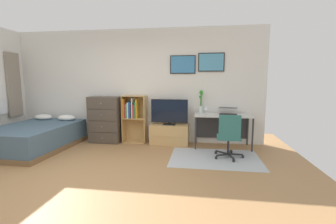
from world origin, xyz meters
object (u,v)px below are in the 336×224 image
Objects in this scene: laptop at (228,111)px; bamboo_vase at (201,100)px; bed at (35,137)px; dresser at (106,119)px; office_chair at (229,135)px; desk at (222,120)px; tv_stand at (169,134)px; television at (169,112)px; computer_mouse at (242,115)px; wine_glass at (206,109)px; bookshelf at (133,115)px.

laptop is 0.65m from bamboo_vase.
dresser reaches higher than bed.
dresser is at bearing -176.14° from laptop.
office_chair is at bearing -61.06° from bamboo_vase.
laptop is at bearing -12.89° from bamboo_vase.
desk is (2.76, 0.00, 0.05)m from dresser.
bed is at bearing -169.22° from desk.
bed reaches higher than tv_stand.
bed is 4.29m from laptop.
television reaches higher than bed.
bed is at bearing -165.58° from laptop.
bamboo_vase reaches higher than dresser.
computer_mouse is at bearing -24.08° from desk.
tv_stand is at bearing 0.56° from dresser.
television reaches higher than tv_stand.
computer_mouse is 0.58× the size of wine_glass.
bamboo_vase reaches higher than bed.
laptop is 0.87× the size of bamboo_vase.
office_chair reaches higher than desk.
dresser is 2.09× the size of bamboo_vase.
wine_glass is at bearing -6.45° from bookshelf.
laptop is at bearing -9.83° from desk.
dresser is 6.14× the size of wine_glass.
dresser reaches higher than wine_glass.
wine_glass is at bearing -9.89° from tv_stand.
wine_glass is (-0.49, -0.11, 0.07)m from laptop.
bookshelf is 1.34× the size of television.
laptop is 0.50m from wine_glass.
bookshelf reaches higher than desk.
television is 0.78m from bamboo_vase.
television reaches higher than laptop.
bed is at bearing -178.78° from office_chair.
wine_glass is (2.39, -0.13, 0.32)m from dresser.
bookshelf is 1.75m from wine_glass.
wine_glass is (-0.37, -0.13, 0.27)m from desk.
laptop is 2.54× the size of wine_glass.
desk is (1.21, 0.01, -0.16)m from television.
laptop is (1.32, -0.01, 0.05)m from television.
television reaches higher than desk.
television is (0.89, -0.07, 0.09)m from bookshelf.
dresser reaches higher than computer_mouse.
office_chair reaches higher than computer_mouse.
desk is at bearing 12.30° from bed.
desk is at bearing 95.65° from office_chair.
computer_mouse is at bearing -18.42° from bamboo_vase.
bamboo_vase reaches higher than laptop.
bed is 11.16× the size of wine_glass.
bed is 2.19m from bookshelf.
bookshelf is 2.10m from desk.
laptop is (0.06, 0.83, 0.35)m from office_chair.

